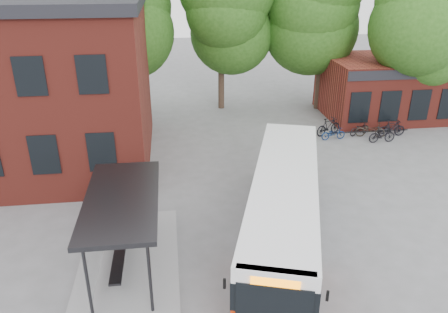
{
  "coord_description": "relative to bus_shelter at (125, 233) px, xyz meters",
  "views": [
    {
      "loc": [
        -2.72,
        -13.89,
        9.97
      ],
      "look_at": [
        -0.48,
        3.73,
        2.0
      ],
      "focal_mm": 35.0,
      "sensor_mm": 36.0,
      "label": 1
    }
  ],
  "objects": [
    {
      "name": "bicycle_1",
      "position": [
        11.46,
        11.64,
        -0.89
      ],
      "size": [
        1.92,
        1.21,
        1.12
      ],
      "primitive_type": "imported",
      "rotation": [
        0.0,
        0.0,
        1.97
      ],
      "color": "black",
      "rests_on": "ground"
    },
    {
      "name": "tree_1",
      "position": [
        5.5,
        18.0,
        3.75
      ],
      "size": [
        7.92,
        7.92,
        10.4
      ],
      "primitive_type": null,
      "color": "#214C14",
      "rests_on": "ground"
    },
    {
      "name": "bicycle_0",
      "position": [
        11.49,
        10.84,
        -1.05
      ],
      "size": [
        1.56,
        0.68,
        0.8
      ],
      "primitive_type": "imported",
      "rotation": [
        0.0,
        0.0,
        1.67
      ],
      "color": "navy",
      "rests_on": "ground"
    },
    {
      "name": "bicycle_7",
      "position": [
        15.27,
        10.92,
        -0.92
      ],
      "size": [
        1.75,
        0.51,
        1.05
      ],
      "primitive_type": "imported",
      "rotation": [
        0.0,
        0.0,
        1.58
      ],
      "color": "black",
      "rests_on": "ground"
    },
    {
      "name": "bicycle_4",
      "position": [
        13.91,
        10.96,
        -0.99
      ],
      "size": [
        1.87,
        1.09,
        0.93
      ],
      "primitive_type": "imported",
      "rotation": [
        0.0,
        0.0,
        1.28
      ],
      "color": "#302B23",
      "rests_on": "ground"
    },
    {
      "name": "bicycle_2",
      "position": [
        13.41,
        11.41,
        -1.04
      ],
      "size": [
        1.66,
        1.14,
        0.83
      ],
      "primitive_type": "imported",
      "rotation": [
        0.0,
        0.0,
        1.99
      ],
      "color": "black",
      "rests_on": "ground"
    },
    {
      "name": "ground",
      "position": [
        4.5,
        1.0,
        -1.45
      ],
      "size": [
        100.0,
        100.0,
        0.0
      ],
      "primitive_type": "plane",
      "color": "slate"
    },
    {
      "name": "tree_0",
      "position": [
        -1.5,
        17.0,
        4.05
      ],
      "size": [
        7.92,
        7.92,
        11.0
      ],
      "primitive_type": null,
      "color": "#214C14",
      "rests_on": "ground"
    },
    {
      "name": "bike_rail",
      "position": [
        13.78,
        11.0,
        -1.26
      ],
      "size": [
        5.2,
        0.1,
        0.38
      ],
      "primitive_type": null,
      "color": "#252528",
      "rests_on": "ground"
    },
    {
      "name": "bus_shelter",
      "position": [
        0.0,
        0.0,
        0.0
      ],
      "size": [
        3.6,
        7.0,
        2.9
      ],
      "primitive_type": null,
      "color": "#252528",
      "rests_on": "ground"
    },
    {
      "name": "tree_3",
      "position": [
        17.5,
        13.0,
        3.19
      ],
      "size": [
        7.04,
        7.04,
        9.28
      ],
      "primitive_type": null,
      "color": "#214C14",
      "rests_on": "ground"
    },
    {
      "name": "bicycle_6",
      "position": [
        15.48,
        11.41,
        -1.05
      ],
      "size": [
        1.58,
        0.73,
        0.8
      ],
      "primitive_type": "imported",
      "rotation": [
        0.0,
        0.0,
        1.71
      ],
      "color": "#23232B",
      "rests_on": "ground"
    },
    {
      "name": "tree_2",
      "position": [
        12.5,
        17.0,
        4.05
      ],
      "size": [
        7.92,
        7.92,
        11.0
      ],
      "primitive_type": null,
      "color": "#214C14",
      "rests_on": "ground"
    },
    {
      "name": "bicycle_3",
      "position": [
        14.22,
        10.02,
        -0.95
      ],
      "size": [
        1.68,
        0.54,
        1.0
      ],
      "primitive_type": "imported",
      "rotation": [
        0.0,
        0.0,
        1.61
      ],
      "color": "black",
      "rests_on": "ground"
    },
    {
      "name": "city_bus",
      "position": [
        5.8,
        0.89,
        -0.03
      ],
      "size": [
        5.58,
        11.37,
        2.84
      ],
      "primitive_type": null,
      "rotation": [
        0.0,
        0.0,
        -0.3
      ],
      "color": "#B82805",
      "rests_on": "ground"
    },
    {
      "name": "shop_row",
      "position": [
        19.5,
        15.0,
        0.55
      ],
      "size": [
        14.0,
        6.2,
        4.0
      ],
      "primitive_type": null,
      "color": "maroon",
      "rests_on": "ground"
    }
  ]
}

